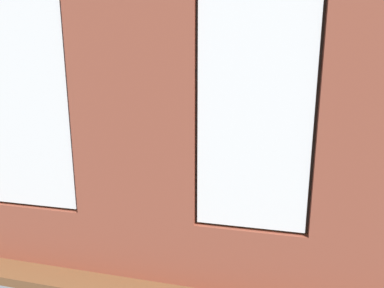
# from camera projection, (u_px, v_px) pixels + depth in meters

# --- Properties ---
(ground_plane) EXTENTS (6.89, 6.05, 0.10)m
(ground_plane) POSITION_uv_depth(u_px,v_px,m) (193.00, 193.00, 5.73)
(ground_plane) COLOR brown
(brick_wall_with_windows) EXTENTS (6.29, 0.30, 3.44)m
(brick_wall_with_windows) POSITION_uv_depth(u_px,v_px,m) (132.00, 115.00, 2.86)
(brick_wall_with_windows) COLOR brown
(brick_wall_with_windows) RESTS_ON ground_plane
(white_wall_right) EXTENTS (0.10, 5.05, 3.44)m
(white_wall_right) POSITION_uv_depth(u_px,v_px,m) (38.00, 98.00, 5.87)
(white_wall_right) COLOR silver
(white_wall_right) RESTS_ON ground_plane
(couch_by_window) EXTENTS (1.78, 0.87, 0.80)m
(couch_by_window) POSITION_uv_depth(u_px,v_px,m) (172.00, 220.00, 3.71)
(couch_by_window) COLOR black
(couch_by_window) RESTS_ON ground_plane
(couch_left) EXTENTS (0.97, 2.04, 0.80)m
(couch_left) POSITION_uv_depth(u_px,v_px,m) (341.00, 195.00, 4.55)
(couch_left) COLOR black
(couch_left) RESTS_ON ground_plane
(coffee_table) EXTENTS (1.57, 0.84, 0.41)m
(coffee_table) POSITION_uv_depth(u_px,v_px,m) (207.00, 169.00, 5.82)
(coffee_table) COLOR tan
(coffee_table) RESTS_ON ground_plane
(cup_ceramic) EXTENTS (0.07, 0.07, 0.08)m
(cup_ceramic) POSITION_uv_depth(u_px,v_px,m) (207.00, 165.00, 5.80)
(cup_ceramic) COLOR silver
(cup_ceramic) RESTS_ON coffee_table
(candle_jar) EXTENTS (0.08, 0.08, 0.10)m
(candle_jar) POSITION_uv_depth(u_px,v_px,m) (212.00, 166.00, 5.66)
(candle_jar) COLOR #B7333D
(candle_jar) RESTS_ON coffee_table
(table_plant_small) EXTENTS (0.16, 0.16, 0.26)m
(table_plant_small) POSITION_uv_depth(u_px,v_px,m) (182.00, 160.00, 5.77)
(table_plant_small) COLOR brown
(table_plant_small) RESTS_ON coffee_table
(remote_black) EXTENTS (0.16, 0.15, 0.02)m
(remote_black) POSITION_uv_depth(u_px,v_px,m) (198.00, 164.00, 5.95)
(remote_black) COLOR black
(remote_black) RESTS_ON coffee_table
(media_console) EXTENTS (0.98, 0.42, 0.54)m
(media_console) POSITION_uv_depth(u_px,v_px,m) (57.00, 170.00, 6.06)
(media_console) COLOR black
(media_console) RESTS_ON ground_plane
(tv_flatscreen) EXTENTS (1.16, 0.20, 0.76)m
(tv_flatscreen) POSITION_uv_depth(u_px,v_px,m) (54.00, 139.00, 5.94)
(tv_flatscreen) COLOR black
(tv_flatscreen) RESTS_ON media_console
(papasan_chair) EXTENTS (1.04, 1.04, 0.67)m
(papasan_chair) POSITION_uv_depth(u_px,v_px,m) (195.00, 149.00, 7.34)
(papasan_chair) COLOR olive
(papasan_chair) RESTS_ON ground_plane
(potted_plant_corner_near_left) EXTENTS (0.50, 0.50, 0.83)m
(potted_plant_corner_near_left) POSITION_uv_depth(u_px,v_px,m) (321.00, 148.00, 6.97)
(potted_plant_corner_near_left) COLOR #47423D
(potted_plant_corner_near_left) RESTS_ON ground_plane
(potted_plant_between_couches) EXTENTS (1.03, 1.05, 1.21)m
(potted_plant_between_couches) POSITION_uv_depth(u_px,v_px,m) (288.00, 202.00, 3.38)
(potted_plant_between_couches) COLOR #47423D
(potted_plant_between_couches) RESTS_ON ground_plane
(potted_plant_by_left_couch) EXTENTS (0.25, 0.25, 0.55)m
(potted_plant_by_left_couch) POSITION_uv_depth(u_px,v_px,m) (302.00, 166.00, 6.02)
(potted_plant_by_left_couch) COLOR gray
(potted_plant_by_left_couch) RESTS_ON ground_plane
(potted_plant_near_tv) EXTENTS (0.85, 0.83, 1.22)m
(potted_plant_near_tv) POSITION_uv_depth(u_px,v_px,m) (47.00, 170.00, 4.99)
(potted_plant_near_tv) COLOR gray
(potted_plant_near_tv) RESTS_ON ground_plane
(potted_plant_beside_window_right) EXTENTS (0.61, 0.61, 0.90)m
(potted_plant_beside_window_right) POSITION_uv_depth(u_px,v_px,m) (57.00, 193.00, 3.90)
(potted_plant_beside_window_right) COLOR gray
(potted_plant_beside_window_right) RESTS_ON ground_plane
(potted_plant_foreground_right) EXTENTS (0.64, 0.64, 1.07)m
(potted_plant_foreground_right) POSITION_uv_depth(u_px,v_px,m) (119.00, 134.00, 8.02)
(potted_plant_foreground_right) COLOR beige
(potted_plant_foreground_right) RESTS_ON ground_plane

